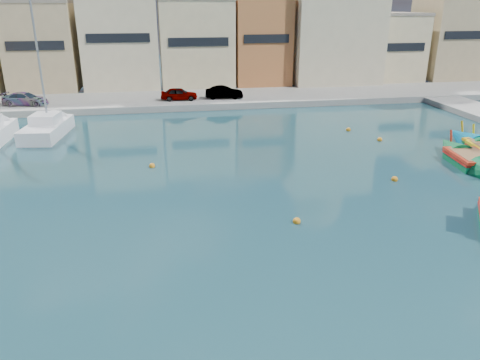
{
  "coord_description": "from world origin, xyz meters",
  "views": [
    {
      "loc": [
        -10.37,
        -14.69,
        9.39
      ],
      "look_at": [
        -6.68,
        6.0,
        1.4
      ],
      "focal_mm": 35.0,
      "sensor_mm": 36.0,
      "label": 1
    }
  ],
  "objects": [
    {
      "name": "north_townhouses",
      "position": [
        6.68,
        39.36,
        5.0
      ],
      "size": [
        83.2,
        7.87,
        10.19
      ],
      "color": "beige",
      "rests_on": "ground"
    },
    {
      "name": "luzzu_green",
      "position": [
        8.36,
        9.64,
        0.27
      ],
      "size": [
        3.17,
        8.29,
        2.55
      ],
      "color": "#0A703D",
      "rests_on": "ground"
    },
    {
      "name": "ground",
      "position": [
        0.0,
        0.0,
        0.0
      ],
      "size": [
        160.0,
        160.0,
        0.0
      ],
      "primitive_type": "plane",
      "color": "#13313A",
      "rests_on": "ground"
    },
    {
      "name": "north_quay",
      "position": [
        0.0,
        32.0,
        0.3
      ],
      "size": [
        80.0,
        8.0,
        0.6
      ],
      "primitive_type": "cube",
      "color": "gray",
      "rests_on": "ground"
    },
    {
      "name": "parked_cars",
      "position": [
        -12.6,
        30.5,
        1.19
      ],
      "size": [
        22.32,
        2.38,
        1.2
      ],
      "color": "#4C1919",
      "rests_on": "north_quay"
    },
    {
      "name": "yacht_north",
      "position": [
        -18.4,
        23.13,
        0.45
      ],
      "size": [
        3.43,
        8.74,
        11.37
      ],
      "color": "white",
      "rests_on": "ground"
    },
    {
      "name": "church_block",
      "position": [
        10.0,
        40.0,
        8.41
      ],
      "size": [
        10.0,
        10.0,
        19.1
      ],
      "color": "beige",
      "rests_on": "ground"
    },
    {
      "name": "mooring_buoys",
      "position": [
        1.66,
        8.5,
        0.08
      ],
      "size": [
        25.94,
        23.32,
        0.36
      ],
      "color": "orange",
      "rests_on": "ground"
    }
  ]
}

